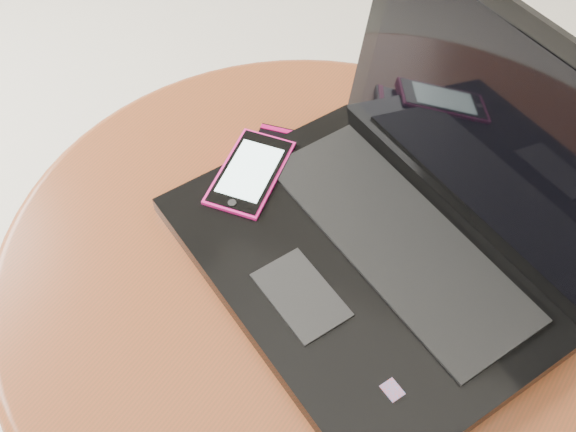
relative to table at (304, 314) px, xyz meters
The scene contains 4 objects.
table is the anchor object (origin of this frame).
laptop 0.19m from the table, 39.26° to the left, with size 0.48×0.44×0.26m.
phone_black 0.18m from the table, 140.86° to the left, with size 0.10×0.14×0.01m.
phone_pink 0.18m from the table, 155.01° to the left, with size 0.09×0.14×0.02m.
Camera 1 is at (0.12, -0.32, 1.19)m, focal length 44.59 mm.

